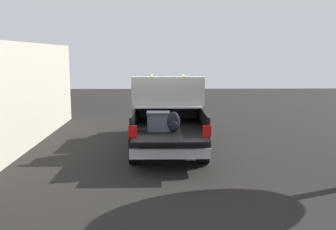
% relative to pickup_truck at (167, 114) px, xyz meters
% --- Properties ---
extents(ground_plane, '(40.00, 40.00, 0.00)m').
position_rel_pickup_truck_xyz_m(ground_plane, '(-0.38, -0.00, -0.98)').
color(ground_plane, black).
extents(pickup_truck, '(6.05, 2.06, 2.23)m').
position_rel_pickup_truck_xyz_m(pickup_truck, '(0.00, 0.00, 0.00)').
color(pickup_truck, black).
rests_on(pickup_truck, ground_plane).
extents(building_facade, '(9.41, 0.36, 3.18)m').
position_rel_pickup_truck_xyz_m(building_facade, '(0.22, 4.32, 0.62)').
color(building_facade, beige).
rests_on(building_facade, ground_plane).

